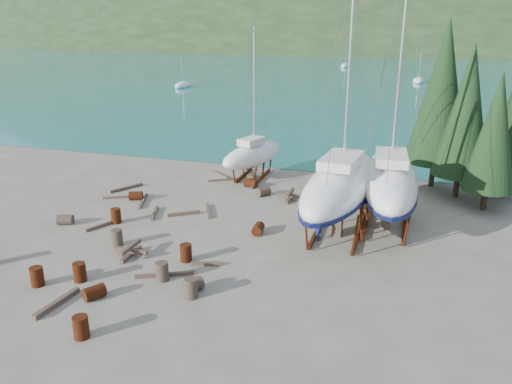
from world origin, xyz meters
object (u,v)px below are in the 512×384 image
(small_sailboat_shore, at_px, (253,154))
(worker, at_px, (319,224))
(large_sailboat_far, at_px, (390,180))
(large_sailboat_near, at_px, (341,184))

(small_sailboat_shore, relative_size, worker, 6.14)
(small_sailboat_shore, height_order, worker, small_sailboat_shore)
(large_sailboat_far, bearing_deg, small_sailboat_shore, 143.09)
(small_sailboat_shore, bearing_deg, large_sailboat_near, -28.61)
(small_sailboat_shore, bearing_deg, worker, -36.47)
(large_sailboat_near, xyz_separation_m, large_sailboat_far, (2.48, 1.79, -0.07))
(large_sailboat_near, relative_size, large_sailboat_far, 1.04)
(large_sailboat_far, bearing_deg, large_sailboat_near, -148.58)
(worker, bearing_deg, large_sailboat_near, -31.29)
(large_sailboat_far, distance_m, worker, 5.00)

